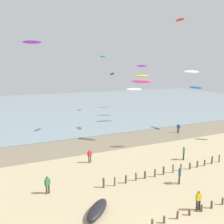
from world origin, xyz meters
The scene contains 21 objects.
wet_sand_strip centered at (0.00, 22.17, 0.00)m, with size 120.00×7.52×0.01m, color #84755B.
sea centered at (0.00, 60.93, 0.05)m, with size 160.00×70.00×0.10m, color #7F939E.
groyne_near centered at (2.09, 2.45, 0.29)m, with size 10.90×0.31×0.69m.
groyne_mid centered at (5.48, 9.21, 0.43)m, with size 15.58×0.35×0.99m.
person_nearest_camera centered at (-1.13, 15.63, 0.92)m, with size 0.57×0.23×1.71m.
person_mid_beach centered at (3.84, 2.73, 0.92)m, with size 0.56×0.28×1.71m.
person_by_waterline centered at (10.06, 11.67, 0.92)m, with size 0.44×0.42×1.71m.
person_left_flank centered at (17.74, 21.96, 0.92)m, with size 0.41×0.45×1.71m.
person_right_flank centered at (-7.00, 10.39, 0.92)m, with size 0.56×0.27×1.71m.
person_far_down_beach centered at (5.39, 6.91, 0.92)m, with size 0.39×0.47×1.71m.
grounded_kite centered at (-3.87, 5.68, 0.32)m, with size 3.20×1.15×0.64m, color black.
kite_aloft_2 centered at (18.52, 23.99, 19.69)m, with size 2.46×0.79×0.39m, color red.
kite_aloft_4 centered at (-5.24, 33.65, 15.89)m, with size 3.30×1.05×0.53m, color purple.
kite_aloft_5 centered at (22.34, 23.08, 7.91)m, with size 2.86×0.91×0.46m, color #2384D1.
kite_aloft_6 centered at (13.61, 15.11, 10.95)m, with size 2.24×0.72×0.36m, color white.
kite_aloft_7 centered at (19.25, 37.55, 9.62)m, with size 3.22×1.03×0.51m, color yellow.
kite_aloft_8 centered at (15.90, 46.87, 9.94)m, with size 3.17×1.01×0.51m, color black.
kite_aloft_9 centered at (25.38, 47.43, 12.05)m, with size 3.15×1.01×0.50m, color purple.
kite_aloft_10 centered at (5.91, 28.55, 13.46)m, with size 2.54×0.81×0.41m, color green.
kite_aloft_11 centered at (14.60, 32.90, 6.98)m, with size 3.58×1.14×0.57m, color white.
kite_aloft_13 centered at (9.34, 21.05, 9.46)m, with size 3.23×1.04×0.52m, color #E54C99.
Camera 1 is at (-9.68, -10.24, 11.48)m, focal length 37.47 mm.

